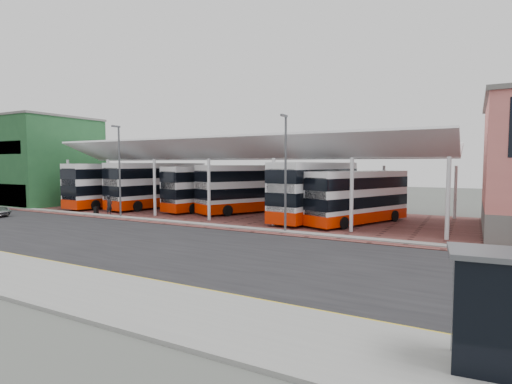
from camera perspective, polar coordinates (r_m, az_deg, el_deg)
ground at (r=23.47m, az=-6.79°, el=-7.67°), size 140.00×140.00×0.00m
road at (r=22.68m, az=-8.27°, el=-8.07°), size 120.00×14.00×0.02m
forecourt at (r=34.00m, az=8.91°, el=-4.00°), size 72.00×16.00×0.06m
sidewalk at (r=17.17m, az=-24.94°, el=-12.14°), size 120.00×4.00×0.14m
north_kerb at (r=28.65m, az=0.46°, el=-5.37°), size 120.00×0.80×0.14m
yellow_line_near at (r=18.39m, az=-19.81°, el=-11.09°), size 120.00×0.12×0.01m
yellow_line_far at (r=18.58m, az=-19.11°, el=-10.91°), size 120.00×0.12×0.01m
canopy at (r=37.97m, az=-1.99°, el=5.60°), size 37.00×11.63×7.07m
shop_green at (r=52.56m, az=-26.98°, el=3.98°), size 6.40×10.20×10.22m
shop_cream at (r=58.04m, az=-30.61°, el=3.82°), size 6.40×10.20×10.22m
lamp_west at (r=37.06m, az=-18.95°, el=3.20°), size 0.16×0.90×8.07m
lamp_east at (r=27.44m, az=4.22°, el=3.20°), size 0.16×0.90×8.07m
bus_0 at (r=46.81m, az=-19.36°, el=0.92°), size 3.39×11.60×4.72m
bus_1 at (r=44.24m, az=-13.83°, el=0.91°), size 4.27×11.90×4.80m
bus_2 at (r=41.07m, az=-6.48°, el=0.53°), size 4.69×11.06×4.44m
bus_3 at (r=38.82m, az=-0.60°, el=0.45°), size 7.25×11.09×4.58m
bus_4 at (r=34.22m, az=8.57°, el=0.13°), size 3.97×11.91×4.81m
bus_5 at (r=32.37m, az=14.46°, el=-0.78°), size 6.02×10.13×4.13m
pedestrian at (r=39.00m, az=-20.21°, el=-1.80°), size 0.48×0.69×1.80m
suitcase at (r=40.46m, az=-21.88°, el=-2.45°), size 0.39×0.28×0.67m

